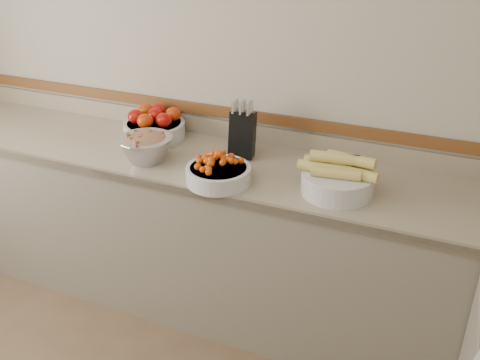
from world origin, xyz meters
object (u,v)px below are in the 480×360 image
at_px(cherry_tomato_bowl, 218,172).
at_px(corn_bowl, 338,178).
at_px(knife_block, 242,133).
at_px(rhubarb_bowl, 146,146).
at_px(tomato_bowl, 154,126).

height_order(cherry_tomato_bowl, corn_bowl, corn_bowl).
xyz_separation_m(knife_block, rhubarb_bowl, (-0.42, -0.26, -0.04)).
bearing_deg(cherry_tomato_bowl, tomato_bowl, 147.50).
xyz_separation_m(tomato_bowl, corn_bowl, (1.10, -0.24, 0.00)).
distance_m(knife_block, corn_bowl, 0.60).
relative_size(knife_block, tomato_bowl, 0.89).
distance_m(tomato_bowl, corn_bowl, 1.13).
height_order(cherry_tomato_bowl, rhubarb_bowl, cherry_tomato_bowl).
bearing_deg(cherry_tomato_bowl, rhubarb_bowl, 170.43).
distance_m(knife_block, cherry_tomato_bowl, 0.34).
distance_m(knife_block, tomato_bowl, 0.55).
xyz_separation_m(corn_bowl, rhubarb_bowl, (-0.98, -0.04, 0.01)).
relative_size(corn_bowl, rhubarb_bowl, 1.30).
xyz_separation_m(knife_block, tomato_bowl, (-0.55, 0.03, -0.05)).
bearing_deg(rhubarb_bowl, corn_bowl, 2.58).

